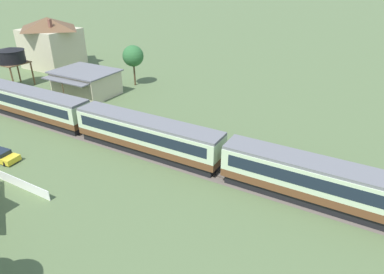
{
  "coord_description": "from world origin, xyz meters",
  "views": [
    {
      "loc": [
        9.27,
        -27.63,
        19.52
      ],
      "look_at": [
        -6.43,
        0.01,
        3.42
      ],
      "focal_mm": 32.0,
      "sensor_mm": 36.0,
      "label": 1
    }
  ],
  "objects_px": {
    "passenger_train": "(149,135)",
    "station_house_brown_roof": "(51,42)",
    "parked_car_yellow": "(1,156)",
    "yard_tree_1": "(133,56)",
    "station_building": "(86,83)",
    "water_tower": "(11,56)"
  },
  "relations": [
    {
      "from": "passenger_train",
      "to": "station_house_brown_roof",
      "type": "height_order",
      "value": "station_house_brown_roof"
    },
    {
      "from": "station_house_brown_roof",
      "to": "yard_tree_1",
      "type": "height_order",
      "value": "station_house_brown_roof"
    },
    {
      "from": "passenger_train",
      "to": "yard_tree_1",
      "type": "distance_m",
      "value": 25.5
    },
    {
      "from": "station_house_brown_roof",
      "to": "parked_car_yellow",
      "type": "bearing_deg",
      "value": -48.85
    },
    {
      "from": "station_house_brown_roof",
      "to": "parked_car_yellow",
      "type": "distance_m",
      "value": 40.04
    },
    {
      "from": "passenger_train",
      "to": "water_tower",
      "type": "relative_size",
      "value": 13.89
    },
    {
      "from": "yard_tree_1",
      "to": "water_tower",
      "type": "bearing_deg",
      "value": -149.08
    },
    {
      "from": "water_tower",
      "to": "parked_car_yellow",
      "type": "height_order",
      "value": "water_tower"
    },
    {
      "from": "station_house_brown_roof",
      "to": "yard_tree_1",
      "type": "relative_size",
      "value": 1.58
    },
    {
      "from": "parked_car_yellow",
      "to": "yard_tree_1",
      "type": "xyz_separation_m",
      "value": [
        -3.62,
        28.47,
        4.67
      ]
    },
    {
      "from": "passenger_train",
      "to": "parked_car_yellow",
      "type": "distance_m",
      "value": 16.47
    },
    {
      "from": "station_building",
      "to": "water_tower",
      "type": "distance_m",
      "value": 14.85
    },
    {
      "from": "station_building",
      "to": "station_house_brown_roof",
      "type": "distance_m",
      "value": 21.16
    },
    {
      "from": "water_tower",
      "to": "parked_car_yellow",
      "type": "xyz_separation_m",
      "value": [
        21.62,
        -17.69,
        -4.84
      ]
    },
    {
      "from": "passenger_train",
      "to": "yard_tree_1",
      "type": "height_order",
      "value": "yard_tree_1"
    },
    {
      "from": "station_building",
      "to": "water_tower",
      "type": "relative_size",
      "value": 1.46
    },
    {
      "from": "station_house_brown_roof",
      "to": "parked_car_yellow",
      "type": "height_order",
      "value": "station_house_brown_roof"
    },
    {
      "from": "water_tower",
      "to": "station_building",
      "type": "bearing_deg",
      "value": 11.65
    },
    {
      "from": "station_building",
      "to": "parked_car_yellow",
      "type": "relative_size",
      "value": 2.36
    },
    {
      "from": "parked_car_yellow",
      "to": "passenger_train",
      "type": "bearing_deg",
      "value": 30.58
    },
    {
      "from": "passenger_train",
      "to": "station_house_brown_roof",
      "type": "relative_size",
      "value": 8.48
    },
    {
      "from": "station_building",
      "to": "passenger_train",
      "type": "bearing_deg",
      "value": -27.98
    }
  ]
}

